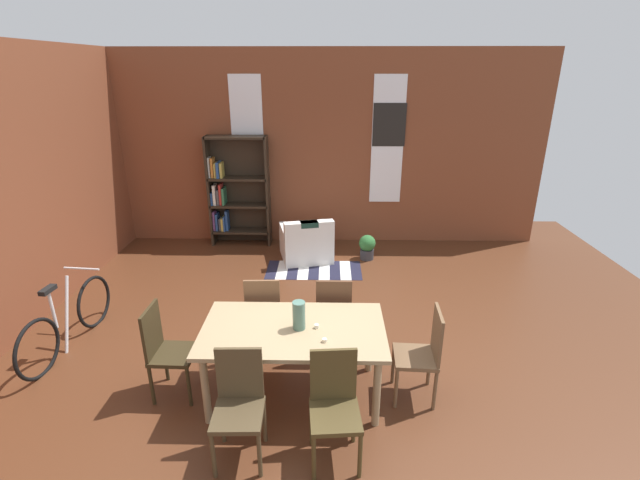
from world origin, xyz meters
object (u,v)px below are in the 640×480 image
dining_chair_head_left (166,348)px  armchair_white (306,243)px  dining_chair_near_left (239,402)px  dining_chair_head_right (423,352)px  vase_on_table (299,315)px  dining_chair_far_left (264,311)px  dining_table (293,336)px  dining_chair_near_right (334,403)px  bicycle_second (68,322)px  potted_plant_by_shelf (367,246)px  dining_chair_far_right (334,312)px  bookshelf_tall (234,192)px

dining_chair_head_left → armchair_white: size_ratio=0.99×
dining_chair_near_left → dining_chair_head_right: 1.77m
vase_on_table → dining_chair_near_left: size_ratio=0.29×
dining_chair_far_left → dining_chair_near_left: bearing=-90.2°
dining_chair_near_left → dining_chair_head_right: same height
dining_table → dining_chair_near_right: 0.83m
dining_table → dining_chair_head_right: dining_chair_head_right is taller
dining_chair_near_left → dining_table: bearing=61.5°
bicycle_second → potted_plant_by_shelf: 4.46m
dining_chair_near_right → dining_chair_far_left: bearing=118.1°
dining_chair_near_right → bicycle_second: dining_chair_near_right is taller
bicycle_second → dining_chair_head_left: bearing=-28.2°
dining_chair_head_right → armchair_white: 3.61m
dining_chair_far_left → dining_chair_near_left: same height
dining_chair_far_right → potted_plant_by_shelf: 2.73m
dining_chair_head_right → potted_plant_by_shelf: (-0.26, 3.37, -0.29)m
armchair_white → potted_plant_by_shelf: size_ratio=2.28×
dining_chair_near_right → bookshelf_tall: size_ratio=0.49×
dining_chair_far_left → dining_chair_head_right: 1.77m
vase_on_table → dining_chair_head_left: 1.34m
dining_table → vase_on_table: vase_on_table is taller
dining_chair_near_left → armchair_white: 4.10m
armchair_white → bicycle_second: size_ratio=0.58×
vase_on_table → potted_plant_by_shelf: vase_on_table is taller
dining_chair_far_left → armchair_white: 2.67m
dining_chair_near_left → bookshelf_tall: (-0.96, 4.78, 0.46)m
vase_on_table → dining_chair_head_left: vase_on_table is taller
potted_plant_by_shelf → vase_on_table: bearing=-105.2°
potted_plant_by_shelf → bicycle_second: bearing=-144.2°
dining_table → dining_chair_near_left: bearing=-118.5°
dining_chair_far_left → dining_chair_head_left: size_ratio=1.00×
vase_on_table → bookshelf_tall: bookshelf_tall is taller
dining_chair_near_right → potted_plant_by_shelf: dining_chair_near_right is taller
dining_chair_near_left → dining_chair_head_right: bearing=23.7°
dining_chair_near_left → bicycle_second: size_ratio=0.57×
dining_chair_far_left → potted_plant_by_shelf: size_ratio=2.25×
dining_table → dining_chair_near_left: size_ratio=1.81×
dining_table → dining_chair_head_left: (-1.23, 0.00, -0.16)m
dining_chair_near_right → dining_chair_head_right: same height
dining_chair_far_right → vase_on_table: bearing=-114.8°
dining_chair_near_left → dining_chair_far_right: same height
dining_chair_far_left → dining_chair_head_right: size_ratio=1.00×
dining_chair_far_right → bicycle_second: bearing=179.2°
dining_chair_head_right → dining_chair_near_left: bearing=-156.3°
dining_chair_far_right → dining_chair_head_left: bearing=-156.2°
bicycle_second → bookshelf_tall: bearing=68.7°
dining_chair_near_right → armchair_white: size_ratio=0.99×
vase_on_table → armchair_white: bearing=91.8°
bookshelf_tall → armchair_white: (1.30, -0.71, -0.69)m
dining_table → dining_chair_far_right: (0.39, 0.72, -0.16)m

